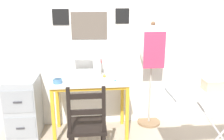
{
  "coord_description": "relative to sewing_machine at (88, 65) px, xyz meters",
  "views": [
    {
      "loc": [
        -0.01,
        -2.71,
        1.73
      ],
      "look_at": [
        0.28,
        0.23,
        0.88
      ],
      "focal_mm": 40.0,
      "sensor_mm": 36.0,
      "label": 1
    }
  ],
  "objects": [
    {
      "name": "wall_back",
      "position": [
        0.01,
        0.2,
        0.37
      ],
      "size": [
        10.0,
        0.07,
        2.55
      ],
      "color": "silver",
      "rests_on": "ground_plane"
    },
    {
      "name": "wooden_chair",
      "position": [
        -0.03,
        -0.72,
        -0.47
      ],
      "size": [
        0.4,
        0.38,
        0.92
      ],
      "color": "black",
      "rests_on": "ground_plane"
    },
    {
      "name": "dress_form",
      "position": [
        0.85,
        0.08,
        0.14
      ],
      "size": [
        0.33,
        0.32,
        1.44
      ],
      "color": "#846647",
      "rests_on": "ground_plane"
    },
    {
      "name": "sewing_table",
      "position": [
        0.01,
        -0.13,
        -0.26
      ],
      "size": [
        0.97,
        0.52,
        0.76
      ],
      "color": "silver",
      "rests_on": "ground_plane"
    },
    {
      "name": "fabric_bowl",
      "position": [
        -0.37,
        -0.24,
        -0.12
      ],
      "size": [
        0.11,
        0.11,
        0.05
      ],
      "color": "teal",
      "rests_on": "sewing_table"
    },
    {
      "name": "filing_cabinet",
      "position": [
        -0.84,
        -0.05,
        -0.52
      ],
      "size": [
        0.39,
        0.5,
        0.78
      ],
      "color": "#93999E",
      "rests_on": "ground_plane"
    },
    {
      "name": "sewing_machine",
      "position": [
        0.0,
        0.0,
        0.0
      ],
      "size": [
        0.37,
        0.15,
        0.34
      ],
      "color": "white",
      "rests_on": "sewing_table"
    },
    {
      "name": "storage_box",
      "position": [
        1.16,
        -0.98,
        0.04
      ],
      "size": [
        0.17,
        0.14,
        0.1
      ],
      "color": "beige",
      "rests_on": "ironing_board"
    },
    {
      "name": "scissors",
      "position": [
        0.36,
        -0.22,
        -0.15
      ],
      "size": [
        0.14,
        0.08,
        0.01
      ],
      "color": "silver",
      "rests_on": "sewing_table"
    },
    {
      "name": "thread_spool_near_machine",
      "position": [
        0.2,
        -0.06,
        -0.13
      ],
      "size": [
        0.04,
        0.04,
        0.04
      ],
      "color": "orange",
      "rests_on": "sewing_table"
    }
  ]
}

